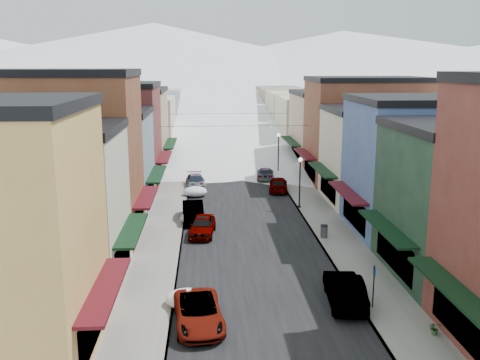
{
  "coord_description": "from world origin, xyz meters",
  "views": [
    {
      "loc": [
        -3.09,
        -18.18,
        12.84
      ],
      "look_at": [
        0.0,
        31.0,
        2.12
      ],
      "focal_mm": 40.0,
      "sensor_mm": 36.0,
      "label": 1
    }
  ],
  "objects": [
    {
      "name": "snow_pile_near",
      "position": [
        -4.28,
        8.8,
        0.45
      ],
      "size": [
        2.25,
        2.58,
        0.95
      ],
      "color": "white",
      "rests_on": "ground"
    },
    {
      "name": "car_lane_white",
      "position": [
        0.98,
        74.15,
        0.84
      ],
      "size": [
        3.16,
        6.18,
        1.67
      ],
      "primitive_type": "imported",
      "rotation": [
        0.0,
        0.0,
        3.21
      ],
      "color": "white",
      "rests_on": "ground"
    },
    {
      "name": "curb_right",
      "position": [
        5.05,
        60.0,
        0.07
      ],
      "size": [
        0.1,
        160.0,
        0.15
      ],
      "primitive_type": "cube",
      "color": "slate",
      "rests_on": "ground"
    },
    {
      "name": "car_gray_suv",
      "position": [
        4.2,
        34.97,
        0.78
      ],
      "size": [
        2.44,
        4.76,
        1.55
      ],
      "primitive_type": "imported",
      "rotation": [
        0.0,
        0.0,
        3.0
      ],
      "color": "gray",
      "rests_on": "ground"
    },
    {
      "name": "snow_pile_mid",
      "position": [
        -4.28,
        24.37,
        0.44
      ],
      "size": [
        2.17,
        2.54,
        0.92
      ],
      "color": "white",
      "rests_on": "ground"
    },
    {
      "name": "curb_left",
      "position": [
        -5.05,
        60.0,
        0.07
      ],
      "size": [
        0.1,
        160.0,
        0.15
      ],
      "primitive_type": "cube",
      "color": "slate",
      "rests_on": "ground"
    },
    {
      "name": "streetlamp_far",
      "position": [
        5.2,
        42.66,
        3.23
      ],
      "size": [
        0.41,
        0.41,
        4.89
      ],
      "color": "black",
      "rests_on": "sidewalk_right"
    },
    {
      "name": "bldg_r_blue",
      "position": [
        13.19,
        21.0,
        5.26
      ],
      "size": [
        11.3,
        9.2,
        10.5
      ],
      "color": "#435E97",
      "rests_on": "ground"
    },
    {
      "name": "bldg_r_green",
      "position": [
        13.19,
        12.0,
        4.76
      ],
      "size": [
        11.3,
        9.2,
        9.5
      ],
      "color": "#1A3623",
      "rests_on": "ground"
    },
    {
      "name": "mountain_ridge",
      "position": [
        -19.47,
        277.18,
        14.36
      ],
      "size": [
        670.0,
        340.0,
        34.0
      ],
      "color": "silver",
      "rests_on": "ground"
    },
    {
      "name": "road",
      "position": [
        0.0,
        60.0,
        0.01
      ],
      "size": [
        10.0,
        160.0,
        0.01
      ],
      "primitive_type": "cube",
      "color": "black",
      "rests_on": "ground"
    },
    {
      "name": "sidewalk_left",
      "position": [
        -6.6,
        60.0,
        0.07
      ],
      "size": [
        3.2,
        160.0,
        0.15
      ],
      "primitive_type": "cube",
      "color": "gray",
      "rests_on": "ground"
    },
    {
      "name": "planter_near",
      "position": [
        7.7,
        4.67,
        0.46
      ],
      "size": [
        0.57,
        0.49,
        0.62
      ],
      "primitive_type": "imported",
      "rotation": [
        0.0,
        0.0,
        -0.01
      ],
      "color": "#315727",
      "rests_on": "sidewalk_right"
    },
    {
      "name": "bldg_l_brick_near",
      "position": [
        -13.69,
        20.5,
        6.26
      ],
      "size": [
        12.3,
        8.2,
        12.5
      ],
      "color": "brown",
      "rests_on": "ground"
    },
    {
      "name": "car_white_suv",
      "position": [
        -3.62,
        6.57,
        0.7
      ],
      "size": [
        2.81,
        5.23,
        1.39
      ],
      "primitive_type": "imported",
      "rotation": [
        0.0,
        0.0,
        0.1
      ],
      "color": "white",
      "rests_on": "ground"
    },
    {
      "name": "trash_can",
      "position": [
        5.57,
        19.48,
        0.63
      ],
      "size": [
        0.56,
        0.56,
        0.95
      ],
      "color": "#515456",
      "rests_on": "sidewalk_right"
    },
    {
      "name": "parking_sign",
      "position": [
        5.62,
        7.72,
        1.53
      ],
      "size": [
        0.06,
        0.32,
        2.36
      ],
      "color": "black",
      "rests_on": "sidewalk_right"
    },
    {
      "name": "bldg_l_grayblue",
      "position": [
        -13.19,
        29.0,
        4.51
      ],
      "size": [
        11.3,
        9.2,
        9.0
      ],
      "color": "gray",
      "rests_on": "ground"
    },
    {
      "name": "bldg_l_tan",
      "position": [
        -13.19,
        48.0,
        5.01
      ],
      "size": [
        11.3,
        11.2,
        10.0
      ],
      "color": "tan",
      "rests_on": "ground"
    },
    {
      "name": "snow_pile_far",
      "position": [
        -4.28,
        33.42,
        0.48
      ],
      "size": [
        2.35,
        2.65,
        1.0
      ],
      "color": "white",
      "rests_on": "ground"
    },
    {
      "name": "streetlamp_near",
      "position": [
        5.2,
        28.14,
        3.01
      ],
      "size": [
        0.38,
        0.38,
        4.54
      ],
      "color": "black",
      "rests_on": "sidewalk_right"
    },
    {
      "name": "distant_blocks",
      "position": [
        0.0,
        83.0,
        4.0
      ],
      "size": [
        34.0,
        55.0,
        8.0
      ],
      "color": "gray",
      "rests_on": "ground"
    },
    {
      "name": "bldg_r_cream",
      "position": [
        13.69,
        30.0,
        4.51
      ],
      "size": [
        12.3,
        9.2,
        9.0
      ],
      "color": "beige",
      "rests_on": "ground"
    },
    {
      "name": "bldg_l_cream",
      "position": [
        -13.19,
        12.5,
        4.76
      ],
      "size": [
        11.3,
        8.2,
        9.5
      ],
      "color": "beige",
      "rests_on": "ground"
    },
    {
      "name": "car_silver_sedan",
      "position": [
        -3.5,
        21.09,
        0.76
      ],
      "size": [
        2.29,
        4.61,
        1.51
      ],
      "primitive_type": "imported",
      "rotation": [
        0.0,
        0.0,
        -0.12
      ],
      "color": "gray",
      "rests_on": "ground"
    },
    {
      "name": "car_black_sedan",
      "position": [
        3.5,
        40.86,
        0.67
      ],
      "size": [
        2.38,
        4.81,
        1.34
      ],
      "primitive_type": "imported",
      "rotation": [
        0.0,
        0.0,
        3.03
      ],
      "color": "black",
      "rests_on": "ground"
    },
    {
      "name": "car_lane_silver",
      "position": [
        -2.2,
        50.82,
        0.73
      ],
      "size": [
        2.27,
        4.49,
        1.47
      ],
      "primitive_type": "imported",
      "rotation": [
        0.0,
        0.0,
        -0.13
      ],
      "color": "#AFB0B8",
      "rests_on": "ground"
    },
    {
      "name": "car_green_sedan",
      "position": [
        4.3,
        8.56,
        0.84
      ],
      "size": [
        2.21,
        5.21,
        1.67
      ],
      "primitive_type": "imported",
      "rotation": [
        0.0,
        0.0,
        3.05
      ],
      "color": "black",
      "rests_on": "ground"
    },
    {
      "name": "car_dark_hatch",
      "position": [
        -4.3,
        24.91,
        0.8
      ],
      "size": [
        2.0,
        4.93,
        1.59
      ],
      "primitive_type": "imported",
      "rotation": [
        0.0,
        0.0,
        0.07
      ],
      "color": "black",
      "rests_on": "ground"
    },
    {
      "name": "car_silver_wagon",
      "position": [
        -4.3,
        37.12,
        0.69
      ],
      "size": [
        2.37,
        4.92,
        1.38
      ],
      "primitive_type": "imported",
      "rotation": [
        0.0,
        0.0,
        0.09
      ],
      "color": "gray",
      "rests_on": "ground"
    },
    {
      "name": "bldg_l_brick_far",
      "position": [
        -14.19,
        38.0,
        5.51
      ],
      "size": [
        13.3,
        9.2,
        11.0
      ],
      "color": "maroon",
      "rests_on": "ground"
    },
    {
      "name": "overhead_cables",
      "position": [
        0.0,
        47.5,
        6.2
      ],
      "size": [
        16.4,
        15.04,
        0.04
      ],
      "color": "black",
      "rests_on": "ground"
    },
    {
      "name": "sidewalk_right",
      "position": [
        6.6,
        60.0,
        0.07
      ],
      "size": [
        3.2,
        160.0,
        0.15
      ],
      "primitive_type": "cube",
      "color": "gray",
      "rests_on": "ground"
    },
    {
      "name": "bldg_r_tan",
      "position": [
        13.19,
        49.0,
        4.76
      ],
      "size": [
        11.3,
        11.2,
        9.5
      ],
      "color": "tan",
      "rests_on": "ground"
    },
    {
      "name": "bldg_r_brick_far",
      "position": [
        14.19,
        39.0,
        5.76
      ],
      "size": [
        13.3,
        9.2,
        11.5
      ],
      "color": "brown",
      "rests_on": "ground"
    }
  ]
}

